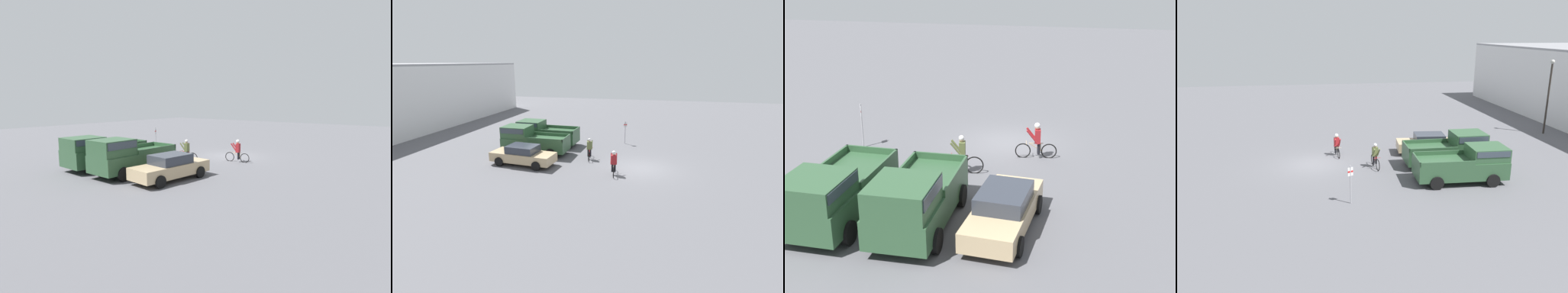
% 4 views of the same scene
% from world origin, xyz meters
% --- Properties ---
extents(ground_plane, '(80.00, 80.00, 0.00)m').
position_xyz_m(ground_plane, '(0.00, 0.00, 0.00)').
color(ground_plane, '#56565B').
extents(sedan_0, '(2.25, 4.79, 1.45)m').
position_xyz_m(sedan_0, '(-1.18, 8.38, 0.73)').
color(sedan_0, tan).
rests_on(sedan_0, ground_plane).
extents(pickup_truck_0, '(2.33, 5.28, 2.23)m').
position_xyz_m(pickup_truck_0, '(1.62, 9.04, 1.15)').
color(pickup_truck_0, '#2D5133').
rests_on(pickup_truck_0, ground_plane).
extents(pickup_truck_1, '(2.47, 5.39, 2.14)m').
position_xyz_m(pickup_truck_1, '(4.43, 8.97, 1.11)').
color(pickup_truck_1, '#2D5133').
rests_on(pickup_truck_1, ground_plane).
extents(cyclist_0, '(1.84, 0.51, 1.67)m').
position_xyz_m(cyclist_0, '(1.25, 4.01, 0.81)').
color(cyclist_0, black).
rests_on(cyclist_0, ground_plane).
extents(cyclist_1, '(1.83, 0.52, 1.65)m').
position_xyz_m(cyclist_1, '(-1.59, 1.70, 0.83)').
color(cyclist_1, black).
rests_on(cyclist_1, ground_plane).
extents(fire_lane_sign, '(0.15, 0.28, 2.08)m').
position_xyz_m(fire_lane_sign, '(6.44, 1.90, 1.27)').
color(fire_lane_sign, '#9E9EA3').
rests_on(fire_lane_sign, ground_plane).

